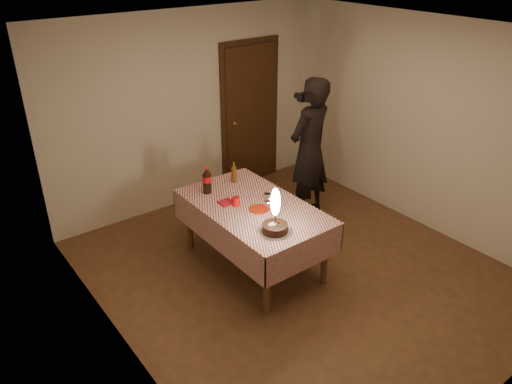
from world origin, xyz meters
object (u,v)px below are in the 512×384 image
dining_table (253,214)px  red_cup (236,201)px  clear_cup (267,197)px  cola_bottle (207,180)px  birthday_cake (275,221)px  photographer (309,150)px  amber_bottle_right (234,173)px  red_plate (259,209)px  amber_bottle_left (208,177)px

dining_table → red_cup: size_ratio=17.20×
clear_cup → cola_bottle: 0.71m
cola_bottle → birthday_cake: bearing=-86.2°
photographer → dining_table: bearing=-158.8°
red_cup → clear_cup: size_ratio=1.11×
dining_table → amber_bottle_right: amber_bottle_right is taller
red_cup → photographer: bearing=14.9°
dining_table → clear_cup: (0.19, -0.01, 0.15)m
cola_bottle → amber_bottle_right: size_ratio=1.25×
red_plate → cola_bottle: 0.72m
red_plate → photographer: size_ratio=0.12×
red_plate → cola_bottle: cola_bottle is taller
red_cup → cola_bottle: (-0.08, 0.45, 0.10)m
dining_table → amber_bottle_right: bearing=74.1°
dining_table → amber_bottle_right: 0.67m
clear_cup → cola_bottle: cola_bottle is taller
red_plate → cola_bottle: (-0.22, 0.67, 0.15)m
red_plate → amber_bottle_left: (-0.13, 0.79, 0.11)m
dining_table → photographer: bearing=21.2°
amber_bottle_right → birthday_cake: bearing=-105.6°
birthday_cake → cola_bottle: size_ratio=1.51×
birthday_cake → cola_bottle: bearing=93.8°
birthday_cake → amber_bottle_left: bearing=89.0°
red_plate → red_cup: (-0.14, 0.22, 0.05)m
amber_bottle_left → amber_bottle_right: (0.31, -0.08, 0.00)m
red_cup → amber_bottle_right: bearing=57.0°
birthday_cake → amber_bottle_right: birthday_cake is taller
clear_cup → photographer: size_ratio=0.05×
cola_bottle → photographer: 1.49m
cola_bottle → photographer: (1.49, -0.07, 0.02)m
clear_cup → amber_bottle_right: size_ratio=0.35×
amber_bottle_right → photographer: 1.10m
dining_table → clear_cup: size_ratio=19.11×
birthday_cake → red_plate: birthday_cake is taller
cola_bottle → amber_bottle_left: (0.09, 0.12, -0.03)m
amber_bottle_left → photographer: photographer is taller
dining_table → cola_bottle: (-0.23, 0.56, 0.26)m
birthday_cake → photographer: size_ratio=0.25×
dining_table → red_plate: size_ratio=7.82×
dining_table → amber_bottle_right: size_ratio=6.75×
dining_table → birthday_cake: bearing=-105.3°
birthday_cake → cola_bottle: birthday_cake is taller
photographer → amber_bottle_right: bearing=174.0°
photographer → clear_cup: bearing=-155.2°
birthday_cake → clear_cup: bearing=58.5°
clear_cup → amber_bottle_right: amber_bottle_right is taller
red_cup → clear_cup: bearing=-20.0°
birthday_cake → red_plate: size_ratio=2.18×
amber_bottle_left → clear_cup: bearing=-65.4°
amber_bottle_right → clear_cup: bearing=-88.8°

